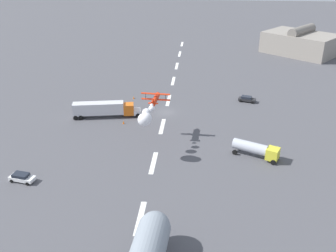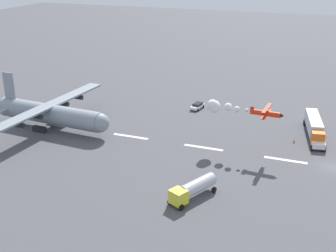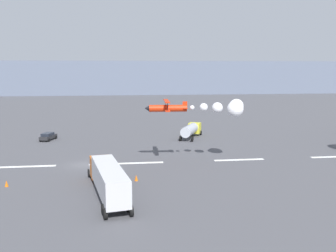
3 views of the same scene
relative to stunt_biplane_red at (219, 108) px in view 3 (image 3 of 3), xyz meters
name	(u,v)px [view 3 (image 3 of 3)]	position (x,y,z in m)	size (l,w,h in m)	color
ground_plane	(84,165)	(-20.25, 1.44, -8.46)	(440.00, 440.00, 0.00)	#4C4C51
runway_stripe_4	(28,166)	(-28.30, 1.44, -8.46)	(8.00, 0.90, 0.01)	white
runway_stripe_5	(137,163)	(-12.21, 1.44, -8.46)	(8.00, 0.90, 0.01)	white
runway_stripe_6	(239,160)	(3.87, 1.44, -8.46)	(8.00, 0.90, 0.01)	white
runway_stripe_7	(334,157)	(19.96, 1.44, -8.46)	(8.00, 0.90, 0.01)	white
mountain_ridge_distant	(110,78)	(-20.25, 157.08, 0.77)	(396.00, 16.00, 18.46)	slate
stunt_biplane_red	(219,108)	(0.00, 0.00, 0.00)	(14.91, 6.07, 2.73)	red
semi_truck_orange	(107,177)	(-16.20, -12.80, -6.32)	(5.65, 16.10, 3.70)	silver
fuel_tanker_truck	(191,130)	(-0.16, 20.96, -6.72)	(6.10, 9.12, 2.90)	yellow
airport_staff_sedan	(48,136)	(-29.18, 22.11, -7.65)	(2.99, 4.72, 1.52)	#262628
traffic_cone_near	(7,184)	(-28.57, -8.00, -8.09)	(0.44, 0.44, 0.75)	orange
traffic_cone_far	(136,178)	(-12.74, -7.60, -8.09)	(0.44, 0.44, 0.75)	orange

